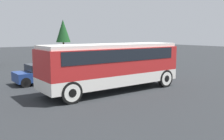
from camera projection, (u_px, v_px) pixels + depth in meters
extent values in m
plane|color=#26282B|center=(112.00, 91.00, 15.69)|extent=(120.00, 120.00, 0.00)
cube|color=silver|center=(112.00, 78.00, 15.57)|extent=(9.04, 2.54, 0.67)
cube|color=red|center=(112.00, 60.00, 15.41)|extent=(9.04, 2.54, 1.56)
cube|color=black|center=(112.00, 54.00, 15.36)|extent=(7.96, 2.58, 0.70)
cube|color=silver|center=(112.00, 46.00, 15.29)|extent=(8.86, 2.34, 0.22)
cube|color=red|center=(161.00, 60.00, 17.99)|extent=(0.36, 2.44, 1.78)
cylinder|color=black|center=(165.00, 78.00, 16.77)|extent=(1.16, 0.28, 1.16)
cylinder|color=silver|center=(165.00, 78.00, 16.77)|extent=(0.91, 0.30, 0.91)
cylinder|color=black|center=(165.00, 78.00, 16.77)|extent=(0.44, 0.32, 0.44)
cylinder|color=black|center=(142.00, 74.00, 18.63)|extent=(1.16, 0.28, 1.16)
cylinder|color=silver|center=(142.00, 74.00, 18.63)|extent=(0.91, 0.30, 0.91)
cylinder|color=black|center=(142.00, 74.00, 18.63)|extent=(0.44, 0.32, 0.44)
cylinder|color=black|center=(71.00, 93.00, 12.68)|extent=(1.16, 0.28, 1.16)
cylinder|color=silver|center=(71.00, 93.00, 12.68)|extent=(0.91, 0.30, 0.91)
cylinder|color=black|center=(71.00, 93.00, 12.68)|extent=(0.44, 0.32, 0.44)
cylinder|color=black|center=(53.00, 85.00, 14.54)|extent=(1.16, 0.28, 1.16)
cylinder|color=silver|center=(53.00, 85.00, 14.54)|extent=(0.91, 0.30, 0.91)
cylinder|color=black|center=(53.00, 85.00, 14.54)|extent=(0.44, 0.32, 0.44)
cube|color=navy|center=(46.00, 75.00, 18.26)|extent=(4.47, 1.81, 0.66)
cube|color=black|center=(44.00, 67.00, 18.07)|extent=(2.33, 1.63, 0.51)
cylinder|color=black|center=(73.00, 77.00, 18.68)|extent=(0.67, 0.22, 0.67)
cylinder|color=black|center=(73.00, 77.00, 18.68)|extent=(0.25, 0.26, 0.25)
cylinder|color=black|center=(64.00, 74.00, 19.98)|extent=(0.67, 0.22, 0.67)
cylinder|color=black|center=(64.00, 74.00, 19.98)|extent=(0.25, 0.26, 0.25)
cylinder|color=black|center=(26.00, 83.00, 16.62)|extent=(0.67, 0.22, 0.67)
cylinder|color=black|center=(26.00, 83.00, 16.62)|extent=(0.25, 0.26, 0.25)
cylinder|color=black|center=(19.00, 79.00, 17.92)|extent=(0.67, 0.22, 0.67)
cylinder|color=black|center=(19.00, 79.00, 17.92)|extent=(0.25, 0.26, 0.25)
cube|color=#2D5638|center=(92.00, 64.00, 25.02)|extent=(4.70, 1.80, 0.58)
cube|color=black|center=(91.00, 59.00, 24.83)|extent=(2.44, 1.62, 0.53)
cylinder|color=black|center=(112.00, 66.00, 25.49)|extent=(0.68, 0.22, 0.68)
cylinder|color=black|center=(112.00, 66.00, 25.49)|extent=(0.26, 0.26, 0.26)
cylinder|color=black|center=(103.00, 64.00, 26.79)|extent=(0.68, 0.22, 0.68)
cylinder|color=black|center=(103.00, 64.00, 26.79)|extent=(0.26, 0.26, 0.26)
cylinder|color=black|center=(80.00, 69.00, 23.31)|extent=(0.68, 0.22, 0.68)
cylinder|color=black|center=(80.00, 69.00, 23.31)|extent=(0.26, 0.26, 0.26)
cylinder|color=black|center=(72.00, 67.00, 24.60)|extent=(0.68, 0.22, 0.68)
cylinder|color=black|center=(72.00, 67.00, 24.60)|extent=(0.26, 0.26, 0.26)
cylinder|color=brown|center=(64.00, 49.00, 42.46)|extent=(0.28, 0.28, 2.18)
cone|color=#19471E|center=(63.00, 31.00, 42.03)|extent=(2.44, 2.44, 3.80)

